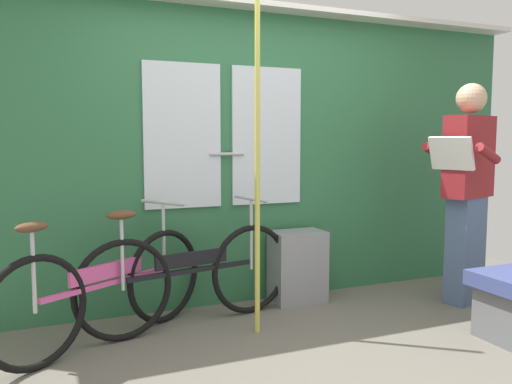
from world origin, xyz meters
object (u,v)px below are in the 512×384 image
(trash_bin_by_wall, at_px, (298,267))
(handrail_pole, at_px, (257,163))
(bicycle_near_door, at_px, (106,289))
(passenger_reading_newspaper, at_px, (467,188))
(bicycle_leaning_behind, at_px, (191,276))

(trash_bin_by_wall, relative_size, handrail_pole, 0.25)
(bicycle_near_door, distance_m, passenger_reading_newspaper, 2.86)
(trash_bin_by_wall, bearing_deg, bicycle_leaning_behind, -167.75)
(bicycle_leaning_behind, xyz_separation_m, passenger_reading_newspaper, (2.20, -0.33, 0.57))
(bicycle_near_door, relative_size, bicycle_leaning_behind, 0.88)
(passenger_reading_newspaper, height_order, trash_bin_by_wall, passenger_reading_newspaper)
(bicycle_leaning_behind, bearing_deg, bicycle_near_door, 179.13)
(handrail_pole, bearing_deg, bicycle_near_door, 169.42)
(bicycle_leaning_behind, xyz_separation_m, handrail_pole, (0.39, -0.29, 0.80))
(passenger_reading_newspaper, relative_size, handrail_pole, 0.76)
(bicycle_near_door, xyz_separation_m, trash_bin_by_wall, (1.55, 0.32, -0.07))
(passenger_reading_newspaper, xyz_separation_m, handrail_pole, (-1.81, 0.04, 0.23))
(trash_bin_by_wall, bearing_deg, passenger_reading_newspaper, -23.46)
(bicycle_leaning_behind, relative_size, handrail_pole, 0.71)
(bicycle_leaning_behind, distance_m, handrail_pole, 0.94)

